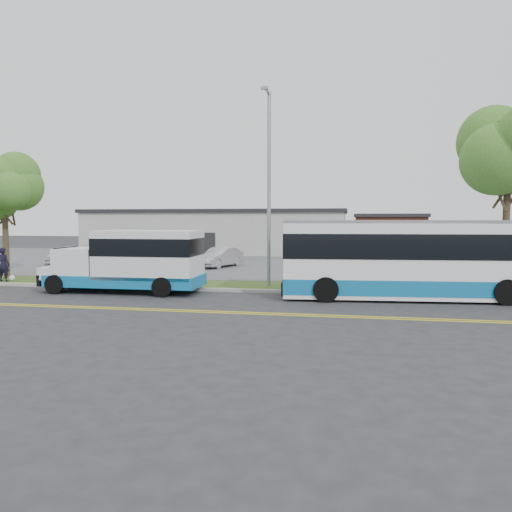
% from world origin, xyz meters
% --- Properties ---
extents(ground, '(140.00, 140.00, 0.00)m').
position_xyz_m(ground, '(0.00, 0.00, 0.00)').
color(ground, '#28282B').
rests_on(ground, ground).
extents(lane_line_north, '(70.00, 0.12, 0.01)m').
position_xyz_m(lane_line_north, '(0.00, -3.85, 0.01)').
color(lane_line_north, gold).
rests_on(lane_line_north, ground).
extents(lane_line_south, '(70.00, 0.12, 0.01)m').
position_xyz_m(lane_line_south, '(0.00, -4.15, 0.01)').
color(lane_line_south, gold).
rests_on(lane_line_south, ground).
extents(curb, '(80.00, 0.30, 0.15)m').
position_xyz_m(curb, '(0.00, 1.10, 0.07)').
color(curb, '#9E9B93').
rests_on(curb, ground).
extents(verge, '(80.00, 3.30, 0.10)m').
position_xyz_m(verge, '(0.00, 2.90, 0.05)').
color(verge, '#37551C').
rests_on(verge, ground).
extents(parking_lot, '(80.00, 25.00, 0.10)m').
position_xyz_m(parking_lot, '(0.00, 17.00, 0.05)').
color(parking_lot, '#4C4C4F').
rests_on(parking_lot, ground).
extents(commercial_building, '(25.40, 10.40, 4.35)m').
position_xyz_m(commercial_building, '(-6.00, 27.00, 2.18)').
color(commercial_building, '#9E9E99').
rests_on(commercial_building, ground).
extents(brick_wing, '(6.30, 7.30, 3.90)m').
position_xyz_m(brick_wing, '(10.50, 26.00, 1.96)').
color(brick_wing, brown).
rests_on(brick_wing, ground).
extents(tree_east, '(5.20, 5.20, 8.33)m').
position_xyz_m(tree_east, '(14.00, 3.00, 6.20)').
color(tree_east, '#3A2D20').
rests_on(tree_east, verge).
extents(tree_west, '(4.40, 4.40, 6.91)m').
position_xyz_m(tree_west, '(-12.00, 3.20, 5.12)').
color(tree_west, '#3A2D20').
rests_on(tree_west, verge).
extents(streetlight_near, '(0.35, 1.53, 9.50)m').
position_xyz_m(streetlight_near, '(3.00, 2.73, 5.23)').
color(streetlight_near, gray).
rests_on(streetlight_near, verge).
extents(shuttle_bus, '(7.61, 2.63, 2.90)m').
position_xyz_m(shuttle_bus, '(-2.95, 0.11, 1.55)').
color(shuttle_bus, '#0E669F').
rests_on(shuttle_bus, ground).
extents(transit_bus, '(12.38, 3.77, 3.38)m').
position_xyz_m(transit_bus, '(10.16, 0.60, 1.71)').
color(transit_bus, white).
rests_on(transit_bus, ground).
extents(pedestrian, '(0.69, 0.48, 1.82)m').
position_xyz_m(pedestrian, '(-11.22, 1.90, 1.01)').
color(pedestrian, black).
rests_on(pedestrian, verge).
extents(parked_car_a, '(2.69, 4.36, 1.36)m').
position_xyz_m(parked_car_a, '(-1.88, 11.80, 0.78)').
color(parked_car_a, '#ACAFB4').
rests_on(parked_car_a, parking_lot).
extents(parked_car_b, '(2.37, 4.57, 1.27)m').
position_xyz_m(parked_car_b, '(-13.82, 12.78, 0.73)').
color(parked_car_b, silver).
rests_on(parked_car_b, parking_lot).
extents(grocery_bag_right, '(0.32, 0.32, 0.32)m').
position_xyz_m(grocery_bag_right, '(-10.92, 2.15, 0.26)').
color(grocery_bag_right, white).
rests_on(grocery_bag_right, verge).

